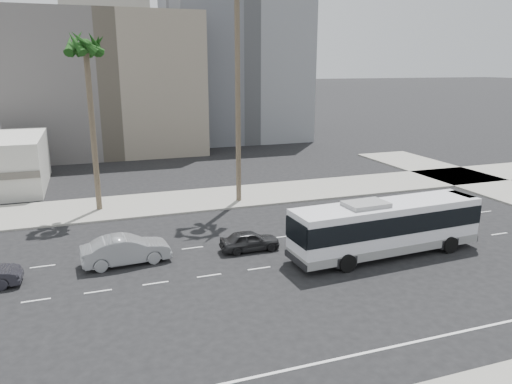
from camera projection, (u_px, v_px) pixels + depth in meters
name	position (u px, v px, depth m)	size (l,w,h in m)	color
ground	(349.00, 256.00, 30.10)	(700.00, 700.00, 0.00)	black
sidewalk_north	(264.00, 194.00, 44.22)	(120.00, 7.00, 0.15)	gray
midrise_beige_west	(106.00, 84.00, 65.01)	(24.00, 18.00, 18.00)	#655F5A
midrise_gray_center	(232.00, 55.00, 76.76)	(20.00, 20.00, 26.00)	slate
civic_tower	(103.00, 10.00, 247.59)	(42.00, 42.00, 129.00)	#BDB5A2
highrise_right	(202.00, 17.00, 245.32)	(26.00, 26.00, 70.00)	slate
highrise_far	(232.00, 32.00, 281.96)	(22.00, 22.00, 60.00)	slate
city_bus	(386.00, 226.00, 29.84)	(12.63, 3.47, 3.59)	silver
car_a	(250.00, 241.00, 30.82)	(3.83, 1.54, 1.31)	#252526
car_b	(126.00, 250.00, 28.75)	(5.18, 1.81, 1.71)	gray
palm_mid	(86.00, 50.00, 36.12)	(4.53, 4.53, 14.02)	brown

